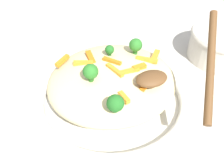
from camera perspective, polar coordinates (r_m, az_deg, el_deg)
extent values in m
plane|color=beige|center=(0.52, 0.00, -5.16)|extent=(2.40, 2.40, 0.00)
cylinder|color=white|center=(0.51, 0.00, -4.31)|extent=(0.28, 0.28, 0.02)
torus|color=white|center=(0.50, 0.00, -2.71)|extent=(0.30, 0.30, 0.02)
torus|color=black|center=(0.50, 0.00, -2.41)|extent=(0.30, 0.30, 0.00)
ellipsoid|color=beige|center=(0.47, 0.00, 0.74)|extent=(0.25, 0.23, 0.07)
cube|color=orange|center=(0.49, 9.91, 6.35)|extent=(0.04, 0.04, 0.01)
cube|color=orange|center=(0.44, 0.70, 3.29)|extent=(0.02, 0.04, 0.01)
cube|color=orange|center=(0.45, 6.34, 3.92)|extent=(0.03, 0.01, 0.01)
cube|color=orange|center=(0.46, 0.01, 5.29)|extent=(0.03, 0.03, 0.01)
cube|color=orange|center=(0.44, 3.81, 2.91)|extent=(0.04, 0.01, 0.01)
cube|color=orange|center=(0.48, -11.41, 5.32)|extent=(0.03, 0.03, 0.01)
cube|color=orange|center=(0.43, 8.13, 0.04)|extent=(0.04, 0.03, 0.01)
cube|color=orange|center=(0.48, -5.01, 6.18)|extent=(0.01, 0.04, 0.01)
cube|color=orange|center=(0.47, -6.66, 4.83)|extent=(0.04, 0.02, 0.01)
cube|color=orange|center=(0.40, 2.81, -3.09)|extent=(0.01, 0.03, 0.01)
cube|color=orange|center=(0.48, 7.82, 5.81)|extent=(0.04, 0.03, 0.01)
cylinder|color=#205B1C|center=(0.48, -0.55, 6.91)|extent=(0.01, 0.01, 0.01)
sphere|color=#236B23|center=(0.48, -0.56, 7.92)|extent=(0.02, 0.02, 0.02)
cylinder|color=#205B1C|center=(0.38, 0.76, -5.83)|extent=(0.01, 0.01, 0.01)
sphere|color=#236B23|center=(0.37, 0.78, -4.47)|extent=(0.03, 0.03, 0.03)
cylinder|color=#296820|center=(0.49, 5.39, 7.53)|extent=(0.01, 0.01, 0.01)
sphere|color=#2D7A28|center=(0.49, 5.50, 8.97)|extent=(0.03, 0.03, 0.03)
cylinder|color=#296820|center=(0.42, -4.86, 1.30)|extent=(0.01, 0.01, 0.01)
sphere|color=#2D7A28|center=(0.41, -4.98, 2.91)|extent=(0.03, 0.03, 0.03)
ellipsoid|color=brown|center=(0.42, 9.16, 1.25)|extent=(0.06, 0.04, 0.02)
cylinder|color=brown|center=(0.40, 21.87, 4.30)|extent=(0.11, 0.15, 0.10)
cylinder|color=beige|center=(0.69, 24.19, 8.13)|extent=(0.16, 0.16, 0.07)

